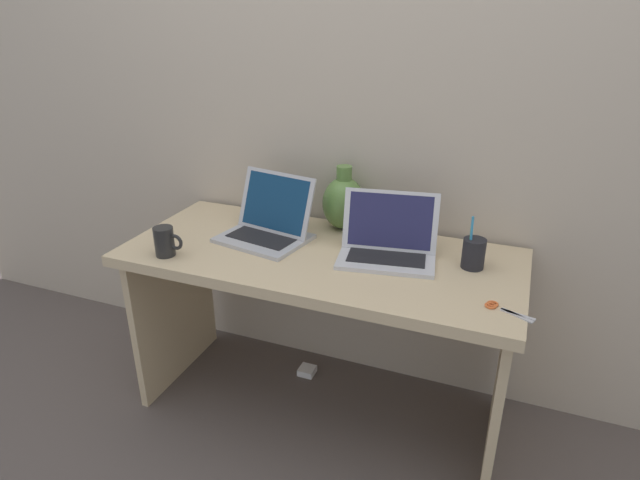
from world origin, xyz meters
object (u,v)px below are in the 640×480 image
object	(u,v)px
coffee_mug	(165,242)
green_vase	(344,202)
laptop_right	(388,241)
pen_cup	(473,253)
scissors	(501,308)
power_brick	(307,371)
laptop_left	(269,222)

from	to	relation	value
coffee_mug	green_vase	bearing A→B (deg)	43.36
laptop_right	coffee_mug	world-z (taller)	laptop_right
green_vase	coffee_mug	distance (m)	0.69
pen_cup	scissors	xyz separation A→B (m)	(0.11, -0.25, -0.05)
laptop_right	power_brick	distance (m)	0.84
coffee_mug	pen_cup	size ratio (longest dim) A/B	0.61
green_vase	scissors	xyz separation A→B (m)	(0.64, -0.42, -0.10)
laptop_right	green_vase	distance (m)	0.31
laptop_left	laptop_right	bearing A→B (deg)	-0.13
scissors	laptop_right	bearing A→B (deg)	150.42
pen_cup	green_vase	bearing A→B (deg)	161.83
laptop_left	scissors	size ratio (longest dim) A/B	2.47
laptop_right	power_brick	size ratio (longest dim) A/B	5.22
laptop_right	coffee_mug	distance (m)	0.79
laptop_right	green_vase	world-z (taller)	green_vase
coffee_mug	scissors	distance (m)	1.14
pen_cup	coffee_mug	bearing A→B (deg)	-163.60
laptop_right	coffee_mug	size ratio (longest dim) A/B	3.27
laptop_right	coffee_mug	bearing A→B (deg)	-159.01
pen_cup	scissors	world-z (taller)	pen_cup
coffee_mug	scissors	xyz separation A→B (m)	(1.14, 0.05, -0.05)
pen_cup	laptop_right	bearing A→B (deg)	-176.10
coffee_mug	laptop_right	bearing A→B (deg)	20.99
green_vase	pen_cup	xyz separation A→B (m)	(0.52, -0.17, -0.05)
laptop_left	power_brick	xyz separation A→B (m)	(0.10, 0.11, -0.75)
laptop_left	scissors	world-z (taller)	laptop_left
laptop_left	pen_cup	bearing A→B (deg)	1.42
scissors	power_brick	bearing A→B (deg)	155.86
power_brick	laptop_right	bearing A→B (deg)	-17.57
pen_cup	power_brick	world-z (taller)	pen_cup
laptop_left	pen_cup	size ratio (longest dim) A/B	1.94
laptop_left	laptop_right	world-z (taller)	laptop_left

